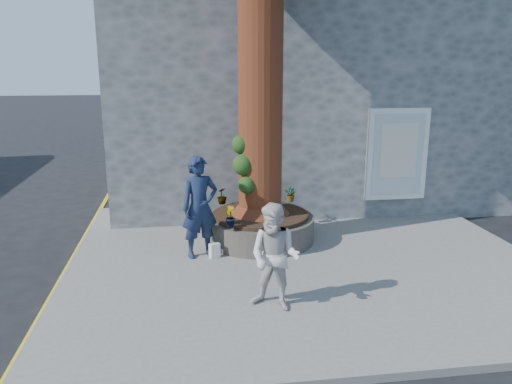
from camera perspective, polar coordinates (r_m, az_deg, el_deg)
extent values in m
plane|color=black|center=(8.94, -2.70, -10.73)|extent=(120.00, 120.00, 0.00)
cube|color=slate|center=(10.06, 5.33, -7.48)|extent=(9.00, 8.00, 0.12)
cube|color=yellow|center=(10.09, -21.01, -8.70)|extent=(0.10, 30.00, 0.01)
cube|color=#535658|center=(15.63, 3.84, 11.42)|extent=(10.00, 8.00, 6.00)
cube|color=white|center=(12.47, 15.82, 4.16)|extent=(1.50, 0.12, 2.20)
cube|color=silver|center=(12.42, 15.93, 4.11)|extent=(1.25, 0.04, 1.95)
cube|color=silver|center=(12.38, 16.00, 4.55)|extent=(0.90, 0.02, 1.30)
cylinder|color=black|center=(10.74, 0.48, -4.16)|extent=(2.30, 2.30, 0.52)
cylinder|color=black|center=(10.65, 0.48, -2.63)|extent=(2.04, 2.04, 0.08)
cylinder|color=#4E2713|center=(10.21, 0.53, 18.17)|extent=(0.90, 0.90, 7.50)
cone|color=#4E2713|center=(10.54, 0.49, -0.60)|extent=(1.24, 1.24, 0.70)
sphere|color=#143712|center=(10.13, -1.46, 3.14)|extent=(0.44, 0.44, 0.44)
sphere|color=#143712|center=(10.13, -1.04, 0.82)|extent=(0.36, 0.36, 0.36)
sphere|color=#143712|center=(10.18, -1.67, 5.47)|extent=(0.40, 0.40, 0.40)
imported|color=#16223E|center=(9.70, -6.45, -1.73)|extent=(0.84, 0.67, 2.00)
imported|color=beige|center=(7.63, 2.18, -7.45)|extent=(1.02, 0.96, 1.67)
cube|color=white|center=(9.86, -4.75, -6.67)|extent=(0.23, 0.19, 0.28)
imported|color=gray|center=(11.55, 4.02, -0.19)|extent=(0.23, 0.20, 0.35)
imported|color=gray|center=(9.69, -3.03, -2.85)|extent=(0.30, 0.30, 0.42)
imported|color=gray|center=(11.32, -3.92, -0.43)|extent=(0.29, 0.29, 0.38)
imported|color=gray|center=(11.52, 4.05, -0.26)|extent=(0.41, 0.41, 0.34)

